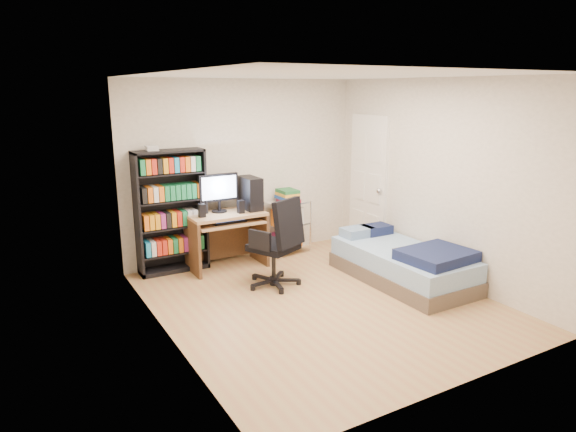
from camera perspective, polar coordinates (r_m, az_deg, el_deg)
room at (r=5.58m, az=3.76°, el=2.42°), size 3.58×4.08×2.58m
media_shelf at (r=6.84m, az=-12.86°, el=0.64°), size 0.91×0.30×1.68m
computer_desk at (r=6.96m, az=-6.29°, el=-0.05°), size 1.01×0.59×1.27m
office_chair at (r=6.28m, az=-1.26°, el=-4.71°), size 0.88×0.88×1.11m
wire_cart at (r=7.47m, az=-0.08°, el=0.47°), size 0.65×0.51×0.95m
bed at (r=6.63m, az=12.71°, el=-5.12°), size 0.94×1.87×0.53m
door at (r=7.70m, az=8.91°, el=3.59°), size 0.12×0.80×2.00m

